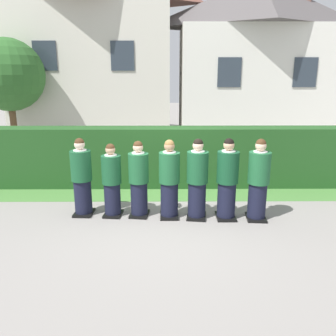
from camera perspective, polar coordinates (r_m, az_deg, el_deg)
ground_plane at (r=7.31m, az=-0.00°, el=-7.97°), size 60.00×60.00×0.00m
student_front_row_0 at (r=7.38m, az=-14.05°, el=-1.76°), size 0.43×0.49×1.64m
student_front_row_1 at (r=7.21m, az=-9.27°, el=-2.31°), size 0.40×0.51×1.54m
student_front_row_2 at (r=7.13m, az=-4.86°, el=-2.13°), size 0.43×0.53×1.59m
student_front_row_3 at (r=7.03m, az=0.22°, el=-2.17°), size 0.42×0.51×1.63m
student_front_row_4 at (r=7.01m, az=4.86°, el=-2.15°), size 0.45×0.55×1.66m
student_front_row_5 at (r=7.06m, az=9.76°, el=-2.15°), size 0.44×0.48×1.67m
student_front_row_6 at (r=7.15m, az=14.69°, el=-2.21°), size 0.44×0.54×1.67m
hedge at (r=9.08m, az=-0.09°, el=1.84°), size 10.63×0.70×1.56m
school_building_main at (r=15.96m, az=14.35°, el=16.77°), size 6.84×3.86×6.70m
school_building_annex at (r=16.07m, az=-12.29°, el=18.74°), size 7.00×3.86×7.73m
oak_tree_left at (r=14.24m, az=-24.93°, el=13.74°), size 2.62×2.62×4.17m
lawn_strip at (r=8.53m, az=-0.06°, el=-4.47°), size 10.63×0.90×0.01m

